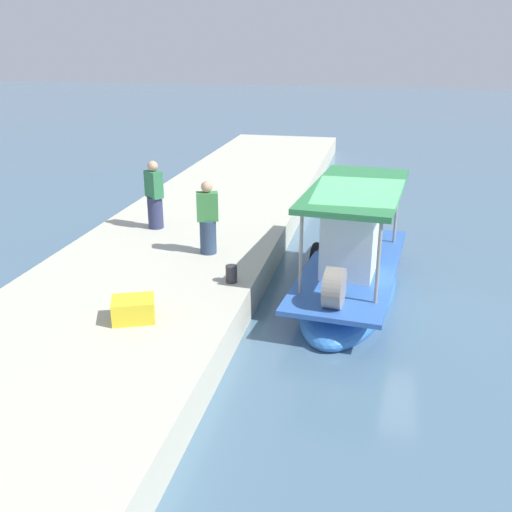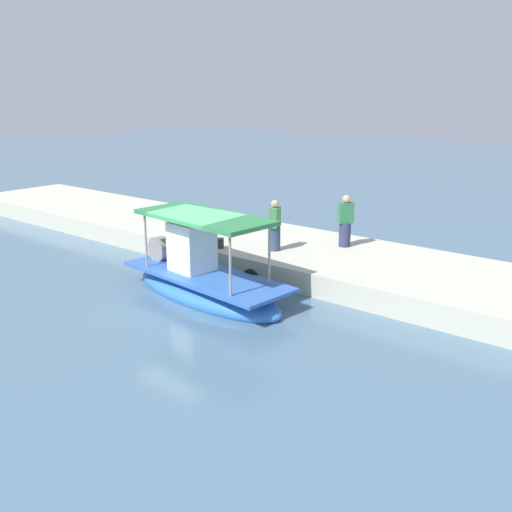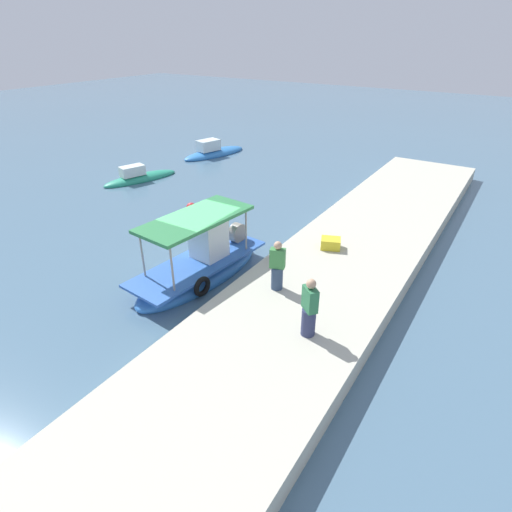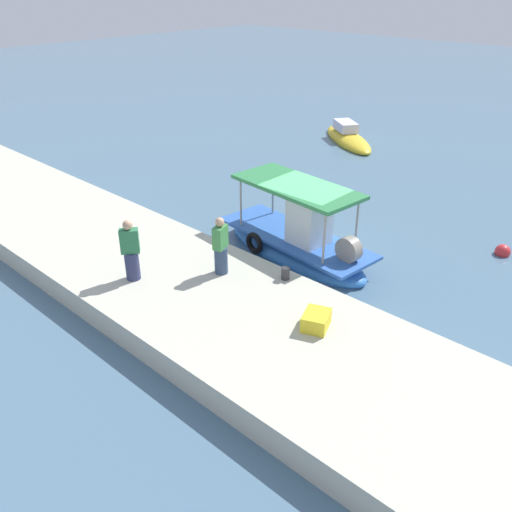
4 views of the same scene
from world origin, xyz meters
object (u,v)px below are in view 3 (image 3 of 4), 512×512
(mooring_bollard, at_px, (276,256))
(moored_boat_far, at_px, (140,178))
(fisherman_near_bollard, at_px, (309,310))
(moored_boat_mid, at_px, (213,152))
(main_fishing_boat, at_px, (201,266))
(fisherman_by_crate, at_px, (277,268))
(cargo_crate, at_px, (331,243))
(marker_buoy, at_px, (191,207))

(mooring_bollard, bearing_deg, moored_boat_far, 67.14)
(fisherman_near_bollard, distance_m, moored_boat_mid, 22.22)
(main_fishing_boat, relative_size, fisherman_near_bollard, 3.34)
(fisherman_by_crate, height_order, moored_boat_mid, fisherman_by_crate)
(main_fishing_boat, xyz_separation_m, mooring_bollard, (1.47, -2.37, 0.41))
(fisherman_near_bollard, relative_size, cargo_crate, 2.40)
(cargo_crate, bearing_deg, mooring_bollard, 148.04)
(cargo_crate, bearing_deg, marker_buoy, 80.10)
(fisherman_by_crate, bearing_deg, moored_boat_mid, 43.94)
(mooring_bollard, bearing_deg, fisherman_by_crate, -148.61)
(fisherman_by_crate, distance_m, mooring_bollard, 1.96)
(cargo_crate, bearing_deg, main_fishing_boat, 134.05)
(fisherman_by_crate, xyz_separation_m, mooring_bollard, (1.59, 0.97, -0.60))
(main_fishing_boat, relative_size, moored_boat_far, 1.21)
(cargo_crate, bearing_deg, fisherman_by_crate, 175.13)
(fisherman_near_bollard, relative_size, fisherman_by_crate, 1.04)
(main_fishing_boat, bearing_deg, moored_boat_mid, 36.30)
(main_fishing_boat, distance_m, mooring_bollard, 2.82)
(marker_buoy, height_order, moored_boat_far, moored_boat_far)
(mooring_bollard, bearing_deg, fisherman_near_bollard, -137.59)
(moored_boat_mid, bearing_deg, main_fishing_boat, -143.70)
(cargo_crate, bearing_deg, moored_boat_mid, 52.98)
(fisherman_near_bollard, distance_m, fisherman_by_crate, 2.49)
(cargo_crate, relative_size, moored_boat_mid, 0.13)
(mooring_bollard, relative_size, cargo_crate, 0.48)
(main_fishing_boat, xyz_separation_m, fisherman_near_bollard, (-1.69, -5.26, 1.05))
(mooring_bollard, distance_m, cargo_crate, 2.42)
(main_fishing_boat, xyz_separation_m, marker_buoy, (5.00, 4.78, -0.38))
(main_fishing_boat, distance_m, fisherman_by_crate, 3.49)
(fisherman_by_crate, distance_m, moored_boat_mid, 19.75)
(fisherman_by_crate, bearing_deg, moored_boat_far, 63.14)
(main_fishing_boat, relative_size, marker_buoy, 11.89)
(fisherman_near_bollard, xyz_separation_m, marker_buoy, (6.69, 10.04, -1.43))
(main_fishing_boat, height_order, cargo_crate, main_fishing_boat)
(fisherman_near_bollard, xyz_separation_m, mooring_bollard, (3.17, 2.89, -0.64))
(marker_buoy, bearing_deg, main_fishing_boat, -136.29)
(main_fishing_boat, xyz_separation_m, moored_boat_mid, (14.08, 10.34, -0.27))
(main_fishing_boat, height_order, fisherman_by_crate, main_fishing_boat)
(marker_buoy, bearing_deg, mooring_bollard, -116.26)
(mooring_bollard, height_order, moored_boat_mid, moored_boat_mid)
(moored_boat_far, bearing_deg, fisherman_by_crate, -116.86)
(main_fishing_boat, height_order, moored_boat_mid, main_fishing_boat)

